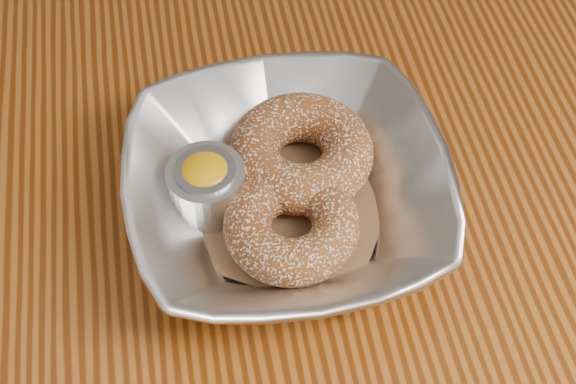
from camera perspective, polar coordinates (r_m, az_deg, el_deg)
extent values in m
cube|color=brown|center=(0.63, -1.29, -3.79)|extent=(1.20, 0.80, 0.04)
imported|color=silver|center=(0.60, 0.00, -0.03)|extent=(0.24, 0.24, 0.06)
cube|color=brown|center=(0.62, 0.00, -1.17)|extent=(0.20, 0.20, 0.00)
torus|color=brown|center=(0.62, 0.93, 2.84)|extent=(0.14, 0.14, 0.04)
torus|color=brown|center=(0.58, 0.26, -2.36)|extent=(0.11, 0.11, 0.04)
cylinder|color=silver|center=(0.61, -5.77, 0.32)|extent=(0.06, 0.06, 0.04)
cylinder|color=gray|center=(0.60, -5.80, 0.55)|extent=(0.05, 0.05, 0.04)
ellipsoid|color=#FFAD07|center=(0.59, -5.89, 1.19)|extent=(0.04, 0.04, 0.03)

